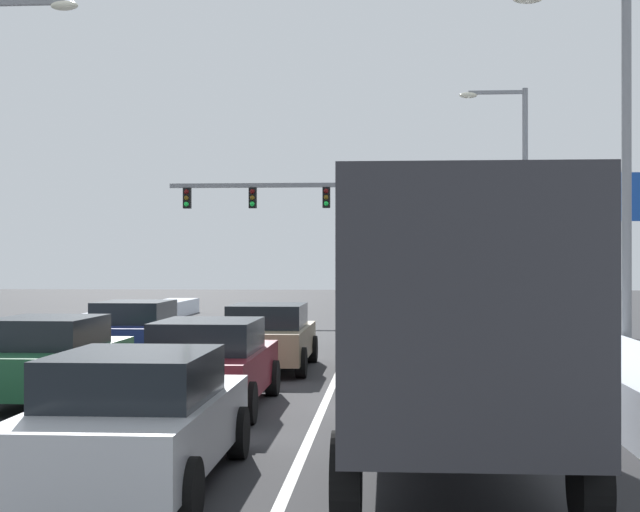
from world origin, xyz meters
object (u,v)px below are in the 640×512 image
at_px(sedan_green_left_lane_second, 50,358).
at_px(sedan_silver_center_lane_nearest, 137,418).
at_px(suv_charcoal_right_lane_second, 411,331).
at_px(street_lamp_right_far, 517,185).
at_px(box_truck_right_lane_nearest, 450,313).
at_px(suv_black_right_lane_third, 413,314).
at_px(sedan_tan_center_lane_third, 269,336).
at_px(traffic_light_gantry, 355,208).
at_px(sedan_navy_left_lane_third, 136,331).
at_px(street_lamp_right_mid, 611,142).
at_px(sedan_maroon_center_lane_second, 209,364).

bearing_deg(sedan_green_left_lane_second, sedan_silver_center_lane_nearest, -62.64).
bearing_deg(suv_charcoal_right_lane_second, street_lamp_right_far, 75.49).
xyz_separation_m(box_truck_right_lane_nearest, street_lamp_right_far, (4.28, 26.38, 3.54)).
distance_m(suv_black_right_lane_third, sedan_silver_center_lane_nearest, 16.61).
xyz_separation_m(suv_black_right_lane_third, sedan_green_left_lane_second, (-6.73, -9.97, -0.25)).
height_order(sedan_tan_center_lane_third, traffic_light_gantry, traffic_light_gantry).
distance_m(sedan_green_left_lane_second, sedan_navy_left_lane_third, 6.51).
xyz_separation_m(sedan_silver_center_lane_nearest, street_lamp_right_mid, (7.82, 11.51, 4.42)).
xyz_separation_m(suv_black_right_lane_third, sedan_navy_left_lane_third, (-6.91, -3.46, -0.25)).
bearing_deg(sedan_green_left_lane_second, street_lamp_right_mid, 25.37).
distance_m(box_truck_right_lane_nearest, sedan_tan_center_lane_third, 11.09).
bearing_deg(sedan_navy_left_lane_third, street_lamp_right_far, 52.28).
relative_size(sedan_silver_center_lane_nearest, traffic_light_gantry, 0.32).
bearing_deg(sedan_navy_left_lane_third, sedan_silver_center_lane_nearest, -74.99).
height_order(sedan_maroon_center_lane_second, street_lamp_right_mid, street_lamp_right_mid).
bearing_deg(suv_charcoal_right_lane_second, box_truck_right_lane_nearest, -88.46).
bearing_deg(street_lamp_right_far, suv_black_right_lane_third, -111.34).
relative_size(suv_black_right_lane_third, sedan_maroon_center_lane_second, 1.09).
bearing_deg(suv_black_right_lane_third, street_lamp_right_far, 68.66).
xyz_separation_m(sedan_maroon_center_lane_second, sedan_tan_center_lane_third, (0.29, 5.79, 0.00)).
relative_size(sedan_tan_center_lane_third, street_lamp_right_far, 0.49).
relative_size(box_truck_right_lane_nearest, sedan_maroon_center_lane_second, 1.60).
bearing_deg(sedan_tan_center_lane_third, sedan_green_left_lane_second, -122.66).
xyz_separation_m(sedan_silver_center_lane_nearest, sedan_navy_left_lane_third, (-3.43, 12.77, 0.00)).
distance_m(sedan_maroon_center_lane_second, sedan_tan_center_lane_third, 5.80).
relative_size(sedan_navy_left_lane_third, street_lamp_right_mid, 0.52).
relative_size(suv_charcoal_right_lane_second, sedan_maroon_center_lane_second, 1.09).
bearing_deg(sedan_maroon_center_lane_second, box_truck_right_lane_nearest, -51.21).
distance_m(suv_charcoal_right_lane_second, sedan_green_left_lane_second, 7.44).
distance_m(sedan_maroon_center_lane_second, sedan_navy_left_lane_third, 7.84).
height_order(suv_charcoal_right_lane_second, street_lamp_right_mid, street_lamp_right_mid).
bearing_deg(sedan_silver_center_lane_nearest, suv_charcoal_right_lane_second, 71.48).
xyz_separation_m(sedan_green_left_lane_second, street_lamp_right_far, (11.05, 21.04, 4.68)).
xyz_separation_m(sedan_tan_center_lane_third, sedan_green_left_lane_second, (-3.29, -5.14, 0.00)).
relative_size(suv_charcoal_right_lane_second, street_lamp_right_mid, 0.56).
bearing_deg(street_lamp_right_far, sedan_green_left_lane_second, -117.71).
bearing_deg(traffic_light_gantry, sedan_silver_center_lane_nearest, -92.24).
distance_m(suv_charcoal_right_lane_second, street_lamp_right_far, 18.59).
relative_size(suv_charcoal_right_lane_second, sedan_tan_center_lane_third, 1.09).
bearing_deg(street_lamp_right_mid, sedan_tan_center_lane_third, -179.21).
distance_m(box_truck_right_lane_nearest, sedan_maroon_center_lane_second, 6.12).
bearing_deg(suv_black_right_lane_third, sedan_navy_left_lane_third, -153.39).
bearing_deg(traffic_light_gantry, sedan_tan_center_lane_third, -93.26).
relative_size(suv_charcoal_right_lane_second, sedan_green_left_lane_second, 1.09).
xyz_separation_m(box_truck_right_lane_nearest, sedan_navy_left_lane_third, (-6.95, 11.85, -1.14)).
bearing_deg(street_lamp_right_mid, traffic_light_gantry, 106.73).
xyz_separation_m(sedan_maroon_center_lane_second, street_lamp_right_mid, (8.06, 5.90, 4.42)).
xyz_separation_m(sedan_silver_center_lane_nearest, sedan_green_left_lane_second, (-3.24, 6.26, 0.00)).
xyz_separation_m(sedan_green_left_lane_second, traffic_light_gantry, (4.54, 26.95, 4.12)).
relative_size(box_truck_right_lane_nearest, street_lamp_right_far, 0.78).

